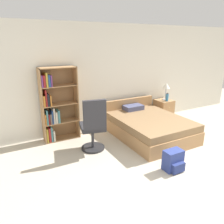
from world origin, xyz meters
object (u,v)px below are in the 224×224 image
table_lamp (166,87)px  bed (148,126)px  bookshelf (55,106)px  water_bottle (167,97)px  nightstand (164,109)px  office_chair (93,127)px  backpack_blue (174,161)px

table_lamp → bed: bearing=-147.2°
bookshelf → water_bottle: 3.11m
bed → water_bottle: 1.36m
bookshelf → bed: bearing=-22.6°
nightstand → water_bottle: water_bottle is taller
table_lamp → water_bottle: (-0.05, -0.12, -0.28)m
table_lamp → office_chair: bearing=-161.9°
bookshelf → office_chair: (0.51, -0.93, -0.27)m
bed → table_lamp: (1.18, 0.76, 0.70)m
water_bottle → backpack_blue: size_ratio=0.62×
water_bottle → table_lamp: bearing=69.2°
bookshelf → table_lamp: bearing=-1.2°
table_lamp → water_bottle: bearing=-110.8°
office_chair → backpack_blue: size_ratio=3.06×
backpack_blue → nightstand: bearing=52.6°
bed → table_lamp: size_ratio=3.88×
office_chair → backpack_blue: bearing=-54.2°
water_bottle → backpack_blue: (-1.65, -2.05, -0.50)m
bed → office_chair: (-1.47, -0.11, 0.29)m
backpack_blue → office_chair: bearing=125.8°
bookshelf → water_bottle: (3.10, -0.19, -0.14)m
nightstand → water_bottle: 0.41m
water_bottle → nightstand: bearing=87.6°
bed → bookshelf: bearing=157.4°
bookshelf → office_chair: bearing=-61.3°
bed → table_lamp: bearing=32.8°
bed → table_lamp: table_lamp is taller
bed → nightstand: size_ratio=3.39×
bed → water_bottle: size_ratio=8.41×
office_chair → table_lamp: 2.81m
bookshelf → nightstand: bookshelf is taller
bookshelf → nightstand: bearing=-1.4°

